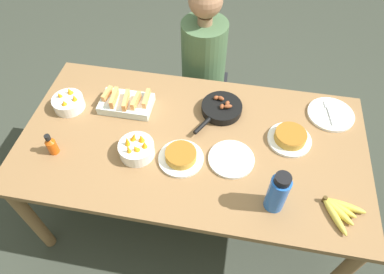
% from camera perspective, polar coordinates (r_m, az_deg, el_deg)
% --- Properties ---
extents(ground_plane, '(14.00, 14.00, 0.00)m').
position_cam_1_polar(ground_plane, '(2.49, 0.00, -11.25)').
color(ground_plane, '#383D33').
extents(dining_table, '(1.87, 0.99, 0.75)m').
position_cam_1_polar(dining_table, '(1.92, 0.00, -2.12)').
color(dining_table, olive).
rests_on(dining_table, ground_plane).
extents(banana_bunch, '(0.21, 0.19, 0.04)m').
position_cam_1_polar(banana_bunch, '(1.75, 23.29, -11.09)').
color(banana_bunch, gold).
rests_on(banana_bunch, dining_table).
extents(melon_tray, '(0.30, 0.18, 0.10)m').
position_cam_1_polar(melon_tray, '(2.03, -10.88, 5.61)').
color(melon_tray, silver).
rests_on(melon_tray, dining_table).
extents(skillet, '(0.25, 0.34, 0.08)m').
position_cam_1_polar(skillet, '(1.97, 4.90, 4.75)').
color(skillet, black).
rests_on(skillet, dining_table).
extents(frittata_plate_center, '(0.24, 0.24, 0.06)m').
position_cam_1_polar(frittata_plate_center, '(1.76, -1.87, -3.26)').
color(frittata_plate_center, white).
rests_on(frittata_plate_center, dining_table).
extents(frittata_plate_side, '(0.24, 0.24, 0.06)m').
position_cam_1_polar(frittata_plate_side, '(1.90, 16.01, -0.08)').
color(frittata_plate_side, white).
rests_on(frittata_plate_side, dining_table).
extents(empty_plate_near_front, '(0.24, 0.24, 0.02)m').
position_cam_1_polar(empty_plate_near_front, '(1.78, 6.56, -3.67)').
color(empty_plate_near_front, white).
rests_on(empty_plate_near_front, dining_table).
extents(empty_plate_far_left, '(0.26, 0.26, 0.02)m').
position_cam_1_polar(empty_plate_far_left, '(2.12, 22.11, 3.52)').
color(empty_plate_far_left, white).
rests_on(empty_plate_far_left, dining_table).
extents(fruit_bowl_mango, '(0.18, 0.18, 0.13)m').
position_cam_1_polar(fruit_bowl_mango, '(1.79, -9.23, -1.92)').
color(fruit_bowl_mango, white).
rests_on(fruit_bowl_mango, dining_table).
extents(fruit_bowl_citrus, '(0.18, 0.18, 0.11)m').
position_cam_1_polar(fruit_bowl_citrus, '(2.11, -19.89, 5.45)').
color(fruit_bowl_citrus, white).
rests_on(fruit_bowl_citrus, dining_table).
extents(water_bottle, '(0.09, 0.09, 0.24)m').
position_cam_1_polar(water_bottle, '(1.59, 14.09, -8.95)').
color(water_bottle, blue).
rests_on(water_bottle, dining_table).
extents(hot_sauce_bottle, '(0.05, 0.05, 0.13)m').
position_cam_1_polar(hot_sauce_bottle, '(1.90, -22.40, -1.22)').
color(hot_sauce_bottle, '#C64C0F').
rests_on(hot_sauce_bottle, dining_table).
extents(person_figure, '(0.33, 0.33, 1.25)m').
position_cam_1_polar(person_figure, '(2.51, 1.85, 9.50)').
color(person_figure, black).
rests_on(person_figure, ground_plane).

